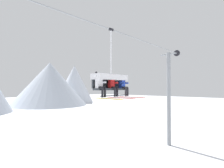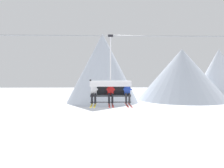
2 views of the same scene
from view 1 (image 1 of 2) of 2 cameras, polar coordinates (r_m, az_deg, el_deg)
The scene contains 8 objects.
mountain_peak_central at distance 57.50m, azimuth -19.65°, elevation 0.08°, with size 22.65×22.65×13.24m.
mountain_peak_east at distance 67.09m, azimuth -12.20°, elevation 0.11°, with size 14.10×14.10×13.84m.
lift_tower_far at distance 17.33m, azimuth 18.10°, elevation -3.81°, with size 0.36×1.88×8.84m.
lift_cable at distance 9.48m, azimuth -3.34°, elevation 18.32°, with size 21.08×0.05×0.05m.
chairlift_chair at distance 9.49m, azimuth -0.63°, elevation 1.52°, with size 2.25×0.74×3.66m.
skier_white at distance 8.68m, azimuth -3.75°, elevation -0.21°, with size 0.48×1.70×1.34m.
skier_red at distance 9.33m, azimuth 0.35°, elevation -0.41°, with size 0.46×1.70×1.23m.
skier_blue at distance 10.03m, azimuth 3.86°, elevation -0.46°, with size 0.46×1.70×1.23m.
Camera 1 is at (-5.20, -7.24, 5.39)m, focal length 28.00 mm.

